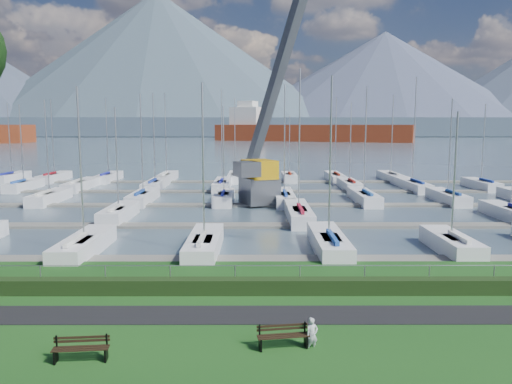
{
  "coord_description": "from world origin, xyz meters",
  "views": [
    {
      "loc": [
        -0.08,
        -22.33,
        7.67
      ],
      "look_at": [
        0.0,
        12.0,
        3.0
      ],
      "focal_mm": 35.0,
      "sensor_mm": 36.0,
      "label": 1
    }
  ],
  "objects_px": {
    "bench_right": "(283,336)",
    "crane": "(264,148)",
    "person": "(312,331)",
    "bench_left": "(81,349)"
  },
  "relations": [
    {
      "from": "bench_right",
      "to": "person",
      "type": "relative_size",
      "value": 1.53
    },
    {
      "from": "bench_right",
      "to": "crane",
      "type": "bearing_deg",
      "value": 81.58
    },
    {
      "from": "bench_right",
      "to": "crane",
      "type": "xyz_separation_m",
      "value": [
        -0.06,
        33.57,
        4.91
      ]
    },
    {
      "from": "bench_right",
      "to": "person",
      "type": "bearing_deg",
      "value": -6.82
    },
    {
      "from": "bench_left",
      "to": "crane",
      "type": "distance_m",
      "value": 35.49
    },
    {
      "from": "crane",
      "to": "bench_left",
      "type": "bearing_deg",
      "value": -124.22
    },
    {
      "from": "bench_left",
      "to": "bench_right",
      "type": "distance_m",
      "value": 6.71
    },
    {
      "from": "person",
      "to": "crane",
      "type": "height_order",
      "value": "crane"
    },
    {
      "from": "crane",
      "to": "bench_right",
      "type": "bearing_deg",
      "value": -113.33
    },
    {
      "from": "bench_left",
      "to": "crane",
      "type": "xyz_separation_m",
      "value": [
        6.58,
        34.53,
        4.91
      ]
    }
  ]
}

